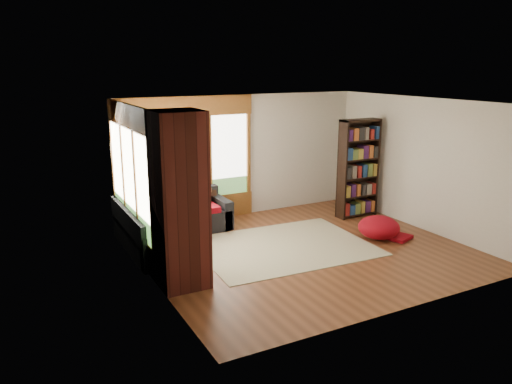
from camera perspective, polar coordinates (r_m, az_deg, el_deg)
name	(u,v)px	position (r m, az deg, el deg)	size (l,w,h in m)	color
floor	(304,250)	(8.99, 5.50, -6.60)	(5.50, 5.50, 0.00)	#572D18
ceiling	(308,102)	(8.42, 5.93, 10.16)	(5.50, 5.50, 0.00)	white
wall_back	(242,156)	(10.74, -1.66, 4.14)	(5.50, 0.04, 2.60)	silver
wall_front	(413,217)	(6.74, 17.47, -2.75)	(5.50, 0.04, 2.60)	silver
wall_left	(149,198)	(7.49, -12.15, -0.71)	(0.04, 5.00, 2.60)	silver
wall_right	(423,164)	(10.36, 18.54, 3.02)	(0.04, 5.00, 2.60)	silver
windows_back	(189,159)	(10.24, -7.63, 3.80)	(2.82, 0.10, 1.90)	brown
windows_left	(130,179)	(8.62, -14.17, 1.48)	(0.10, 2.62, 1.90)	brown
roller_blind	(119,148)	(9.35, -15.38, 4.89)	(0.03, 0.72, 0.90)	#6E8956
brick_chimney	(180,201)	(7.27, -8.74, -1.02)	(0.70, 0.70, 2.60)	#471914
sectional_sofa	(168,223)	(9.55, -10.05, -3.56)	(2.20, 2.20, 0.80)	black
area_rug	(283,246)	(9.11, 3.16, -6.23)	(3.06, 2.34, 0.01)	beige
bookshelf	(358,169)	(10.86, 11.62, 2.64)	(0.90, 0.30, 2.10)	black
pouf	(379,227)	(9.75, 13.87, -3.89)	(0.78, 0.78, 0.42)	maroon
dog_tan	(188,198)	(9.33, -7.73, -0.63)	(1.08, 0.76, 0.55)	brown
dog_brindle	(166,207)	(8.91, -10.24, -1.73)	(0.53, 0.87, 0.47)	#302115
throw_pillows	(170,199)	(9.50, -9.77, -0.81)	(1.98, 1.68, 0.45)	black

